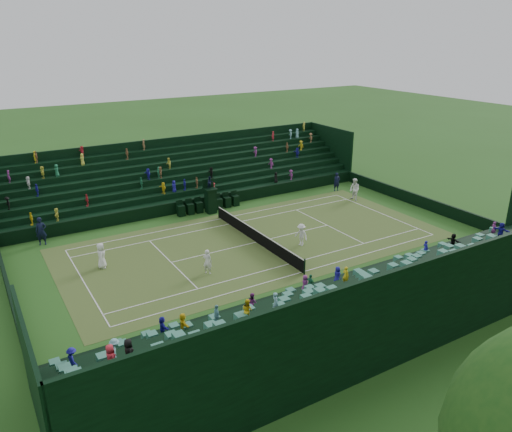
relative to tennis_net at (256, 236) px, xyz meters
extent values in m
plane|color=#28571B|center=(0.00, 0.00, -0.53)|extent=(160.00, 160.00, 0.00)
cube|color=#2E6722|center=(0.00, 0.00, -0.52)|extent=(12.97, 26.77, 0.01)
cube|color=black|center=(0.00, 15.88, -0.03)|extent=(17.17, 0.20, 1.00)
cube|color=black|center=(0.00, -15.88, -0.03)|extent=(17.17, 0.20, 1.00)
cube|color=black|center=(8.48, 0.00, -0.03)|extent=(0.20, 31.77, 1.00)
cube|color=black|center=(-8.48, 0.00, -0.03)|extent=(0.20, 31.77, 1.00)
cube|color=black|center=(8.98, 0.00, -0.03)|extent=(0.80, 32.00, 1.00)
cube|color=black|center=(9.79, 0.00, 0.20)|extent=(0.80, 32.00, 1.45)
cube|color=black|center=(10.58, 0.00, 0.42)|extent=(0.80, 32.00, 1.90)
cube|color=black|center=(11.38, 0.00, 0.65)|extent=(0.80, 32.00, 2.35)
cube|color=black|center=(12.18, 0.00, 0.87)|extent=(0.80, 32.00, 2.80)
cube|color=black|center=(12.98, 0.00, 1.10)|extent=(0.80, 32.00, 3.25)
cube|color=black|center=(13.79, 0.00, 1.32)|extent=(0.80, 32.00, 3.70)
cube|color=black|center=(14.59, 0.00, 1.55)|extent=(0.80, 32.00, 4.15)
cube|color=black|center=(15.08, 0.00, 1.92)|extent=(0.20, 32.00, 4.90)
cube|color=black|center=(-8.98, 0.00, -0.03)|extent=(0.80, 32.00, 1.00)
cube|color=black|center=(-9.79, 0.00, 0.20)|extent=(0.80, 32.00, 1.45)
cube|color=black|center=(-10.58, 0.00, 0.42)|extent=(0.80, 32.00, 1.90)
cube|color=black|center=(-11.38, 0.00, 0.65)|extent=(0.80, 32.00, 2.35)
cube|color=black|center=(-12.18, 0.00, 0.87)|extent=(0.80, 32.00, 2.80)
cube|color=black|center=(-12.98, 0.00, 1.10)|extent=(0.80, 32.00, 3.25)
cube|color=black|center=(-13.79, 0.00, 1.32)|extent=(0.80, 32.00, 3.70)
cube|color=black|center=(-14.59, 0.00, 1.55)|extent=(0.80, 32.00, 4.15)
cube|color=black|center=(-15.08, 0.00, 1.92)|extent=(0.20, 32.00, 4.90)
cylinder|color=black|center=(-5.79, 0.00, 0.00)|extent=(0.10, 0.10, 1.06)
cylinder|color=black|center=(5.79, 0.00, 0.00)|extent=(0.10, 0.10, 1.06)
cube|color=black|center=(0.00, 0.00, -0.07)|extent=(11.57, 0.02, 0.86)
cube|color=white|center=(0.00, 0.00, 0.40)|extent=(11.57, 0.04, 0.07)
cube|color=black|center=(-7.22, 0.00, 0.46)|extent=(0.77, 0.77, 1.97)
cube|color=black|center=(-7.22, 0.00, 1.50)|extent=(0.99, 0.99, 0.11)
cube|color=black|center=(-7.61, 0.00, 1.89)|extent=(0.09, 0.99, 0.77)
imported|color=black|center=(-7.22, 0.00, 2.07)|extent=(0.47, 0.56, 1.02)
cube|color=black|center=(-7.77, -2.41, -0.09)|extent=(0.55, 0.55, 0.88)
cube|color=black|center=(-8.05, -2.41, 0.46)|extent=(0.07, 0.55, 0.55)
cube|color=black|center=(-7.77, -1.61, -0.09)|extent=(0.55, 0.55, 0.88)
cube|color=black|center=(-8.05, -1.61, 0.46)|extent=(0.07, 0.55, 0.55)
cube|color=black|center=(-7.77, -0.81, -0.09)|extent=(0.55, 0.55, 0.88)
cube|color=black|center=(-8.05, -0.81, 0.46)|extent=(0.07, 0.55, 0.55)
cube|color=black|center=(-7.77, 0.99, -0.09)|extent=(0.55, 0.55, 0.88)
cube|color=black|center=(-8.05, 0.99, 0.46)|extent=(0.07, 0.55, 0.55)
cube|color=black|center=(-7.77, 1.79, -0.09)|extent=(0.55, 0.55, 0.88)
cube|color=black|center=(-8.05, 1.79, 0.46)|extent=(0.07, 0.55, 0.55)
cube|color=black|center=(-7.77, 2.59, -0.09)|extent=(0.55, 0.55, 0.88)
cube|color=black|center=(-8.05, 2.59, 0.46)|extent=(0.07, 0.55, 0.55)
imported|color=white|center=(-1.54, -10.40, 0.31)|extent=(0.94, 0.75, 1.67)
imported|color=white|center=(2.61, -5.04, 0.28)|extent=(0.70, 0.67, 1.62)
imported|color=white|center=(-3.61, 12.27, 0.47)|extent=(0.99, 0.78, 1.99)
imported|color=white|center=(2.04, 2.44, 0.27)|extent=(1.16, 0.87, 1.59)
imported|color=black|center=(-6.63, 12.77, 0.34)|extent=(0.53, 0.70, 1.73)
imported|color=black|center=(-7.38, -13.01, 0.48)|extent=(0.64, 0.83, 2.01)
camera|label=1|loc=(27.85, -16.68, 13.52)|focal=35.00mm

